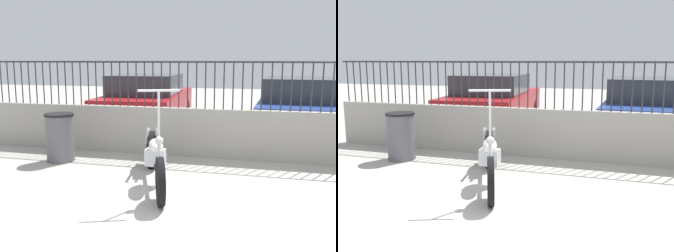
{
  "view_description": "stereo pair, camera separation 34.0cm",
  "coord_description": "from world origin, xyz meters",
  "views": [
    {
      "loc": [
        1.0,
        -3.74,
        1.78
      ],
      "look_at": [
        -0.5,
        2.2,
        0.7
      ],
      "focal_mm": 40.0,
      "sensor_mm": 36.0,
      "label": 1
    },
    {
      "loc": [
        1.33,
        -3.64,
        1.78
      ],
      "look_at": [
        -0.5,
        2.2,
        0.7
      ],
      "focal_mm": 40.0,
      "sensor_mm": 36.0,
      "label": 2
    }
  ],
  "objects": [
    {
      "name": "low_wall",
      "position": [
        0.0,
        3.0,
        0.45
      ],
      "size": [
        8.74,
        0.18,
        0.9
      ],
      "color": "#9E998E",
      "rests_on": "ground_plane"
    },
    {
      "name": "fence_railing",
      "position": [
        0.0,
        3.0,
        1.46
      ],
      "size": [
        8.74,
        0.04,
        0.86
      ],
      "color": "#2D2D33",
      "rests_on": "low_wall"
    },
    {
      "name": "motorcycle_black",
      "position": [
        -0.51,
        1.43,
        0.38
      ],
      "size": [
        0.99,
        2.25,
        1.43
      ],
      "rotation": [
        0.0,
        0.0,
        -1.21
      ],
      "color": "black",
      "rests_on": "ground_plane"
    },
    {
      "name": "ground_plane",
      "position": [
        0.0,
        0.0,
        0.0
      ],
      "size": [
        40.0,
        40.0,
        0.0
      ],
      "primitive_type": "plane",
      "color": "#ADA89E"
    },
    {
      "name": "car_blue",
      "position": [
        1.9,
        6.06,
        0.68
      ],
      "size": [
        2.13,
        4.69,
        1.36
      ],
      "rotation": [
        0.0,
        0.0,
        1.51
      ],
      "color": "black",
      "rests_on": "ground_plane"
    },
    {
      "name": "trash_bin",
      "position": [
        -2.45,
        2.1,
        0.43
      ],
      "size": [
        0.51,
        0.51,
        0.85
      ],
      "color": "#56565B",
      "rests_on": "ground_plane"
    },
    {
      "name": "car_red",
      "position": [
        -1.92,
        5.66,
        0.71
      ],
      "size": [
        2.07,
        4.39,
        1.42
      ],
      "rotation": [
        0.0,
        0.0,
        1.64
      ],
      "color": "black",
      "rests_on": "ground_plane"
    }
  ]
}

